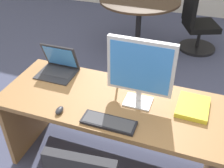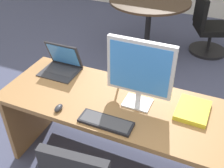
{
  "view_description": "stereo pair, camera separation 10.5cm",
  "coord_description": "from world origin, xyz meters",
  "px_view_note": "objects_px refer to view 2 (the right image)",
  "views": [
    {
      "loc": [
        0.54,
        -1.48,
        2.01
      ],
      "look_at": [
        0.0,
        0.03,
        0.87
      ],
      "focal_mm": 43.11,
      "sensor_mm": 36.0,
      "label": 1
    },
    {
      "loc": [
        0.64,
        -1.44,
        2.01
      ],
      "look_at": [
        0.0,
        0.03,
        0.87
      ],
      "focal_mm": 43.11,
      "sensor_mm": 36.0,
      "label": 2
    }
  ],
  "objects_px": {
    "laptop": "(62,62)",
    "book": "(193,110)",
    "meeting_chair_near": "(208,31)",
    "meeting_table": "(149,13)",
    "desk": "(113,117)",
    "mouse": "(59,108)",
    "desk_lamp": "(119,57)",
    "monitor": "(140,70)",
    "keyboard": "(106,122)"
  },
  "relations": [
    {
      "from": "meeting_table",
      "to": "mouse",
      "type": "bearing_deg",
      "value": -88.64
    },
    {
      "from": "meeting_chair_near",
      "to": "meeting_table",
      "type": "bearing_deg",
      "value": -156.88
    },
    {
      "from": "monitor",
      "to": "desk_lamp",
      "type": "height_order",
      "value": "monitor"
    },
    {
      "from": "laptop",
      "to": "mouse",
      "type": "xyz_separation_m",
      "value": [
        0.26,
        -0.48,
        -0.06
      ]
    },
    {
      "from": "book",
      "to": "meeting_chair_near",
      "type": "bearing_deg",
      "value": 92.82
    },
    {
      "from": "desk",
      "to": "desk_lamp",
      "type": "height_order",
      "value": "desk_lamp"
    },
    {
      "from": "mouse",
      "to": "laptop",
      "type": "bearing_deg",
      "value": 118.61
    },
    {
      "from": "keyboard",
      "to": "desk_lamp",
      "type": "height_order",
      "value": "desk_lamp"
    },
    {
      "from": "book",
      "to": "mouse",
      "type": "bearing_deg",
      "value": -158.04
    },
    {
      "from": "desk",
      "to": "meeting_table",
      "type": "distance_m",
      "value": 2.15
    },
    {
      "from": "desk_lamp",
      "to": "laptop",
      "type": "bearing_deg",
      "value": -179.44
    },
    {
      "from": "mouse",
      "to": "desk_lamp",
      "type": "bearing_deg",
      "value": 60.97
    },
    {
      "from": "keyboard",
      "to": "meeting_table",
      "type": "relative_size",
      "value": 0.33
    },
    {
      "from": "keyboard",
      "to": "desk_lamp",
      "type": "bearing_deg",
      "value": 101.79
    },
    {
      "from": "monitor",
      "to": "book",
      "type": "bearing_deg",
      "value": 9.16
    },
    {
      "from": "meeting_chair_near",
      "to": "desk_lamp",
      "type": "bearing_deg",
      "value": -102.2
    },
    {
      "from": "laptop",
      "to": "meeting_chair_near",
      "type": "bearing_deg",
      "value": 65.99
    },
    {
      "from": "monitor",
      "to": "meeting_chair_near",
      "type": "bearing_deg",
      "value": 83.79
    },
    {
      "from": "laptop",
      "to": "book",
      "type": "distance_m",
      "value": 1.15
    },
    {
      "from": "meeting_table",
      "to": "meeting_chair_near",
      "type": "relative_size",
      "value": 1.32
    },
    {
      "from": "desk",
      "to": "monitor",
      "type": "distance_m",
      "value": 0.54
    },
    {
      "from": "desk",
      "to": "mouse",
      "type": "relative_size",
      "value": 20.25
    },
    {
      "from": "desk",
      "to": "meeting_chair_near",
      "type": "distance_m",
      "value": 2.52
    },
    {
      "from": "monitor",
      "to": "book",
      "type": "xyz_separation_m",
      "value": [
        0.39,
        0.06,
        -0.27
      ]
    },
    {
      "from": "desk",
      "to": "keyboard",
      "type": "relative_size",
      "value": 4.53
    },
    {
      "from": "meeting_chair_near",
      "to": "book",
      "type": "bearing_deg",
      "value": -87.18
    },
    {
      "from": "desk",
      "to": "meeting_chair_near",
      "type": "relative_size",
      "value": 1.97
    },
    {
      "from": "mouse",
      "to": "book",
      "type": "height_order",
      "value": "mouse"
    },
    {
      "from": "keyboard",
      "to": "book",
      "type": "xyz_separation_m",
      "value": [
        0.52,
        0.35,
        0.01
      ]
    },
    {
      "from": "monitor",
      "to": "book",
      "type": "relative_size",
      "value": 1.8
    },
    {
      "from": "meeting_chair_near",
      "to": "desk",
      "type": "bearing_deg",
      "value": -100.84
    },
    {
      "from": "book",
      "to": "meeting_table",
      "type": "xyz_separation_m",
      "value": [
        -0.94,
        2.06,
        -0.15
      ]
    },
    {
      "from": "meeting_chair_near",
      "to": "laptop",
      "type": "bearing_deg",
      "value": -114.01
    },
    {
      "from": "desk",
      "to": "mouse",
      "type": "bearing_deg",
      "value": -133.71
    },
    {
      "from": "keyboard",
      "to": "mouse",
      "type": "xyz_separation_m",
      "value": [
        -0.37,
        -0.01,
        0.01
      ]
    },
    {
      "from": "laptop",
      "to": "meeting_chair_near",
      "type": "relative_size",
      "value": 0.36
    },
    {
      "from": "desk",
      "to": "meeting_chair_near",
      "type": "xyz_separation_m",
      "value": [
        0.47,
        2.47,
        -0.19
      ]
    },
    {
      "from": "desk_lamp",
      "to": "book",
      "type": "bearing_deg",
      "value": -11.62
    },
    {
      "from": "mouse",
      "to": "meeting_chair_near",
      "type": "relative_size",
      "value": 0.1
    },
    {
      "from": "laptop",
      "to": "desk_lamp",
      "type": "distance_m",
      "value": 0.55
    },
    {
      "from": "monitor",
      "to": "meeting_chair_near",
      "type": "height_order",
      "value": "monitor"
    },
    {
      "from": "meeting_chair_near",
      "to": "mouse",
      "type": "bearing_deg",
      "value": -105.38
    },
    {
      "from": "desk",
      "to": "book",
      "type": "relative_size",
      "value": 5.95
    },
    {
      "from": "keyboard",
      "to": "mouse",
      "type": "distance_m",
      "value": 0.37
    },
    {
      "from": "laptop",
      "to": "meeting_table",
      "type": "height_order",
      "value": "laptop"
    },
    {
      "from": "laptop",
      "to": "book",
      "type": "xyz_separation_m",
      "value": [
        1.14,
        -0.12,
        -0.06
      ]
    },
    {
      "from": "desk",
      "to": "meeting_table",
      "type": "bearing_deg",
      "value": 99.3
    },
    {
      "from": "monitor",
      "to": "book",
      "type": "distance_m",
      "value": 0.48
    },
    {
      "from": "keyboard",
      "to": "meeting_table",
      "type": "bearing_deg",
      "value": 99.95
    },
    {
      "from": "keyboard",
      "to": "book",
      "type": "distance_m",
      "value": 0.62
    }
  ]
}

